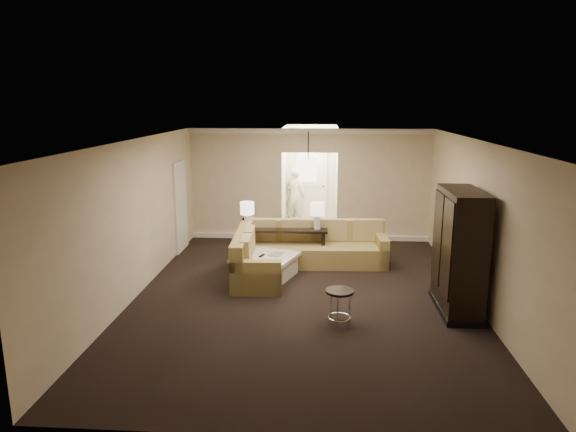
# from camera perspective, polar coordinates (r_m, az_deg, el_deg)

# --- Properties ---
(ground) EXTENTS (8.00, 8.00, 0.00)m
(ground) POSITION_cam_1_polar(r_m,az_deg,el_deg) (9.39, 1.64, -8.91)
(ground) COLOR black
(ground) RESTS_ON ground
(wall_back) EXTENTS (6.00, 0.04, 2.80)m
(wall_back) POSITION_cam_1_polar(r_m,az_deg,el_deg) (12.90, 2.39, 3.50)
(wall_back) COLOR #BCAA8E
(wall_back) RESTS_ON ground
(wall_front) EXTENTS (6.00, 0.04, 2.80)m
(wall_front) POSITION_cam_1_polar(r_m,az_deg,el_deg) (5.17, -0.06, -10.76)
(wall_front) COLOR #BCAA8E
(wall_front) RESTS_ON ground
(wall_left) EXTENTS (0.04, 8.00, 2.80)m
(wall_left) POSITION_cam_1_polar(r_m,az_deg,el_deg) (9.57, -16.57, -0.26)
(wall_left) COLOR #BCAA8E
(wall_left) RESTS_ON ground
(wall_right) EXTENTS (0.04, 8.00, 2.80)m
(wall_right) POSITION_cam_1_polar(r_m,az_deg,el_deg) (9.36, 20.38, -0.82)
(wall_right) COLOR #BCAA8E
(wall_right) RESTS_ON ground
(ceiling) EXTENTS (6.00, 8.00, 0.02)m
(ceiling) POSITION_cam_1_polar(r_m,az_deg,el_deg) (8.76, 1.76, 8.38)
(ceiling) COLOR white
(ceiling) RESTS_ON wall_back
(crown_molding) EXTENTS (6.00, 0.10, 0.12)m
(crown_molding) POSITION_cam_1_polar(r_m,az_deg,el_deg) (12.70, 2.44, 9.40)
(crown_molding) COLOR silver
(crown_molding) RESTS_ON wall_back
(baseboard) EXTENTS (6.00, 0.10, 0.12)m
(baseboard) POSITION_cam_1_polar(r_m,az_deg,el_deg) (13.13, 2.33, -2.32)
(baseboard) COLOR silver
(baseboard) RESTS_ON ground
(side_door) EXTENTS (0.05, 0.90, 2.10)m
(side_door) POSITION_cam_1_polar(r_m,az_deg,el_deg) (12.23, -11.83, 1.07)
(side_door) COLOR white
(side_door) RESTS_ON ground
(foyer) EXTENTS (1.44, 2.02, 2.80)m
(foyer) POSITION_cam_1_polar(r_m,az_deg,el_deg) (14.24, 2.53, 3.97)
(foyer) COLOR silver
(foyer) RESTS_ON ground
(sectional_sofa) EXTENTS (3.17, 2.54, 0.94)m
(sectional_sofa) POSITION_cam_1_polar(r_m,az_deg,el_deg) (10.74, 0.87, -4.00)
(sectional_sofa) COLOR brown
(sectional_sofa) RESTS_ON ground
(coffee_table) EXTENTS (1.41, 1.41, 0.47)m
(coffee_table) POSITION_cam_1_polar(r_m,az_deg,el_deg) (10.31, -2.51, -5.57)
(coffee_table) COLOR white
(coffee_table) RESTS_ON ground
(console_table) EXTENTS (1.96, 0.48, 0.76)m
(console_table) POSITION_cam_1_polar(r_m,az_deg,el_deg) (11.18, -0.64, -2.92)
(console_table) COLOR black
(console_table) RESTS_ON ground
(armoire) EXTENTS (0.61, 1.43, 2.06)m
(armoire) POSITION_cam_1_polar(r_m,az_deg,el_deg) (8.93, 18.46, -4.05)
(armoire) COLOR black
(armoire) RESTS_ON ground
(drink_table) EXTENTS (0.45, 0.45, 0.56)m
(drink_table) POSITION_cam_1_polar(r_m,az_deg,el_deg) (8.22, 5.76, -9.22)
(drink_table) COLOR black
(drink_table) RESTS_ON ground
(table_lamp_left) EXTENTS (0.30, 0.30, 0.58)m
(table_lamp_left) POSITION_cam_1_polar(r_m,az_deg,el_deg) (11.08, -4.55, 0.58)
(table_lamp_left) COLOR silver
(table_lamp_left) RESTS_ON console_table
(table_lamp_right) EXTENTS (0.30, 0.30, 0.58)m
(table_lamp_right) POSITION_cam_1_polar(r_m,az_deg,el_deg) (10.99, 3.28, 0.50)
(table_lamp_right) COLOR silver
(table_lamp_right) RESTS_ON console_table
(pendant_light) EXTENTS (0.38, 0.38, 1.09)m
(pendant_light) POSITION_cam_1_polar(r_m,az_deg,el_deg) (11.53, 2.24, 5.18)
(pendant_light) COLOR black
(pendant_light) RESTS_ON ceiling
(person) EXTENTS (0.74, 0.59, 1.80)m
(person) POSITION_cam_1_polar(r_m,az_deg,el_deg) (14.58, 0.77, 2.59)
(person) COLOR beige
(person) RESTS_ON ground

